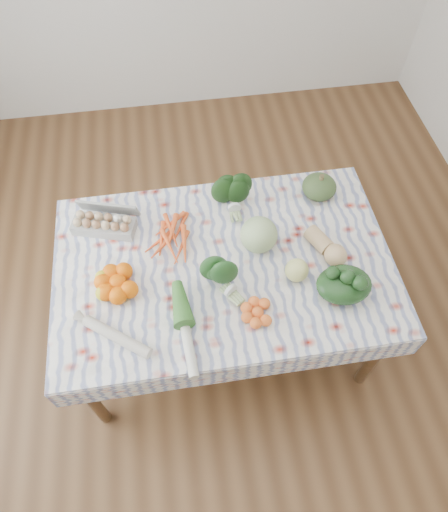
{
  "coord_description": "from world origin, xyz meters",
  "views": [
    {
      "loc": [
        -0.18,
        -1.2,
        2.64
      ],
      "look_at": [
        0.0,
        0.0,
        0.82
      ],
      "focal_mm": 32.0,
      "sensor_mm": 36.0,
      "label": 1
    }
  ],
  "objects": [
    {
      "name": "ground",
      "position": [
        0.0,
        0.0,
        0.0
      ],
      "size": [
        4.5,
        4.5,
        0.0
      ],
      "primitive_type": "plane",
      "color": "#56361D",
      "rests_on": "ground"
    },
    {
      "name": "dining_table",
      "position": [
        0.0,
        0.0,
        0.68
      ],
      "size": [
        1.6,
        1.0,
        0.75
      ],
      "color": "brown",
      "rests_on": "ground"
    },
    {
      "name": "tablecloth",
      "position": [
        0.0,
        0.0,
        0.76
      ],
      "size": [
        1.66,
        1.06,
        0.01
      ],
      "primitive_type": "cube",
      "color": "white",
      "rests_on": "dining_table"
    },
    {
      "name": "egg_carton",
      "position": [
        -0.58,
        0.29,
        0.8
      ],
      "size": [
        0.34,
        0.21,
        0.08
      ],
      "primitive_type": "cube",
      "rotation": [
        0.0,
        0.0,
        -0.28
      ],
      "color": "#A3A39F",
      "rests_on": "tablecloth"
    },
    {
      "name": "carrot_bunch",
      "position": [
        -0.25,
        0.18,
        0.78
      ],
      "size": [
        0.32,
        0.31,
        0.05
      ],
      "primitive_type": "cube",
      "rotation": [
        0.0,
        0.0,
        -0.42
      ],
      "color": "#F75D23",
      "rests_on": "tablecloth"
    },
    {
      "name": "kale_bunch",
      "position": [
        0.1,
        0.35,
        0.84
      ],
      "size": [
        0.19,
        0.17,
        0.16
      ],
      "primitive_type": "ellipsoid",
      "rotation": [
        0.0,
        0.0,
        0.06
      ],
      "color": "#173411",
      "rests_on": "tablecloth"
    },
    {
      "name": "kabocha_squash",
      "position": [
        0.57,
        0.36,
        0.82
      ],
      "size": [
        0.22,
        0.22,
        0.12
      ],
      "primitive_type": "ellipsoid",
      "rotation": [
        0.0,
        0.0,
        -0.2
      ],
      "color": "#3B5228",
      "rests_on": "tablecloth"
    },
    {
      "name": "cabbage",
      "position": [
        0.18,
        0.07,
        0.85
      ],
      "size": [
        0.2,
        0.2,
        0.18
      ],
      "primitive_type": "sphere",
      "rotation": [
        0.0,
        0.0,
        0.12
      ],
      "color": "#A5C37F",
      "rests_on": "tablecloth"
    },
    {
      "name": "butternut_squash",
      "position": [
        0.51,
        -0.01,
        0.82
      ],
      "size": [
        0.2,
        0.26,
        0.11
      ],
      "primitive_type": "ellipsoid",
      "rotation": [
        0.0,
        0.0,
        0.46
      ],
      "color": "tan",
      "rests_on": "tablecloth"
    },
    {
      "name": "orange_cluster",
      "position": [
        -0.51,
        -0.07,
        0.81
      ],
      "size": [
        0.32,
        0.32,
        0.09
      ],
      "primitive_type": "cube",
      "rotation": [
        0.0,
        0.0,
        0.22
      ],
      "color": "#FF6806",
      "rests_on": "tablecloth"
    },
    {
      "name": "broccoli",
      "position": [
        -0.03,
        -0.14,
        0.82
      ],
      "size": [
        0.24,
        0.24,
        0.12
      ],
      "primitive_type": "ellipsoid",
      "rotation": [
        0.0,
        0.0,
        0.59
      ],
      "color": "#204B1D",
      "rests_on": "tablecloth"
    },
    {
      "name": "mandarin_cluster",
      "position": [
        0.11,
        -0.3,
        0.79
      ],
      "size": [
        0.2,
        0.2,
        0.06
      ],
      "primitive_type": "cube",
      "rotation": [
        0.0,
        0.0,
        -0.12
      ],
      "color": "orange",
      "rests_on": "tablecloth"
    },
    {
      "name": "grapefruit",
      "position": [
        0.33,
        -0.13,
        0.82
      ],
      "size": [
        0.13,
        0.13,
        0.11
      ],
      "primitive_type": "sphere",
      "rotation": [
        0.0,
        0.0,
        0.18
      ],
      "color": "#DEDF7C",
      "rests_on": "tablecloth"
    },
    {
      "name": "spinach_bag",
      "position": [
        0.52,
        -0.24,
        0.82
      ],
      "size": [
        0.3,
        0.26,
        0.11
      ],
      "primitive_type": "ellipsoid",
      "rotation": [
        0.0,
        0.0,
        -0.24
      ],
      "color": "black",
      "rests_on": "tablecloth"
    },
    {
      "name": "daikon",
      "position": [
        -0.52,
        -0.33,
        0.79
      ],
      "size": [
        0.32,
        0.25,
        0.05
      ],
      "primitive_type": "cylinder",
      "rotation": [
        1.57,
        0.0,
        0.93
      ],
      "color": "beige",
      "rests_on": "tablecloth"
    },
    {
      "name": "leek",
      "position": [
        -0.22,
        -0.34,
        0.79
      ],
      "size": [
        0.08,
        0.44,
        0.05
      ],
      "primitive_type": "cylinder",
      "rotation": [
        1.57,
        0.0,
        0.06
      ],
      "color": "silver",
      "rests_on": "tablecloth"
    }
  ]
}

